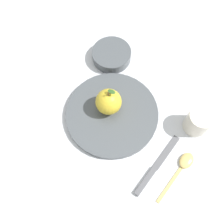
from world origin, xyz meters
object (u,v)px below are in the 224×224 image
dinner_plate (112,113)px  spoon (183,165)px  apple (109,102)px  knife (154,170)px  cup (199,121)px  side_bowl (112,54)px

dinner_plate → spoon: (0.07, -0.23, -0.00)m
apple → knife: bearing=-90.3°
dinner_plate → apple: (0.00, 0.02, 0.04)m
apple → knife: size_ratio=0.46×
apple → spoon: bearing=-74.1°
dinner_plate → cup: 0.24m
dinner_plate → apple: size_ratio=3.02×
cup → knife: 0.18m
cup → side_bowl: bearing=100.7°
apple → side_bowl: apple is taller
spoon → side_bowl: bearing=84.2°
dinner_plate → spoon: size_ratio=1.67×
spoon → apple: bearing=105.9°
dinner_plate → knife: 0.19m
side_bowl → knife: size_ratio=0.64×
cup → knife: cup is taller
knife → dinner_plate: bearing=90.1°
apple → spoon: (0.07, -0.25, -0.05)m
side_bowl → cup: (0.06, -0.33, 0.02)m
cup → knife: (-0.17, -0.03, -0.04)m
apple → side_bowl: 0.19m
apple → dinner_plate: bearing=-93.9°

